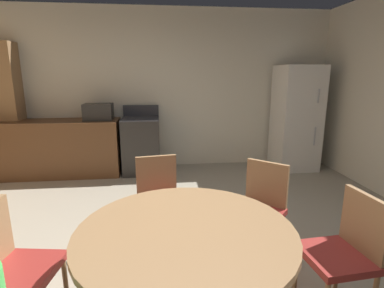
% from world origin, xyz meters
% --- Properties ---
extents(ground_plane, '(14.00, 14.00, 0.00)m').
position_xyz_m(ground_plane, '(0.00, 0.00, 0.00)').
color(ground_plane, '#A89E89').
extents(wall_back, '(6.08, 0.12, 2.70)m').
position_xyz_m(wall_back, '(0.00, 3.09, 1.35)').
color(wall_back, silver).
rests_on(wall_back, ground).
extents(kitchen_counter, '(1.98, 0.60, 0.90)m').
position_xyz_m(kitchen_counter, '(-1.75, 2.69, 0.45)').
color(kitchen_counter, brown).
rests_on(kitchen_counter, ground).
extents(pantry_column, '(0.44, 0.36, 2.10)m').
position_xyz_m(pantry_column, '(-2.52, 2.87, 1.05)').
color(pantry_column, '#9E754C').
rests_on(pantry_column, ground).
extents(oven_range, '(0.60, 0.60, 1.10)m').
position_xyz_m(oven_range, '(-0.41, 2.69, 0.47)').
color(oven_range, '#2D2B28').
rests_on(oven_range, ground).
extents(refrigerator, '(0.68, 0.68, 1.76)m').
position_xyz_m(refrigerator, '(2.22, 2.64, 0.88)').
color(refrigerator, white).
rests_on(refrigerator, ground).
extents(microwave, '(0.44, 0.32, 0.26)m').
position_xyz_m(microwave, '(-1.07, 2.69, 1.03)').
color(microwave, '#2D2B28').
rests_on(microwave, kitchen_counter).
extents(dining_table, '(1.25, 1.25, 0.76)m').
position_xyz_m(dining_table, '(0.03, -0.62, 0.61)').
color(dining_table, '#9E754C').
rests_on(dining_table, ground).
extents(chair_northeast, '(0.57, 0.57, 0.87)m').
position_xyz_m(chair_northeast, '(0.75, 0.16, 0.50)').
color(chair_northeast, '#9E754C').
rests_on(chair_northeast, ground).
extents(chair_east, '(0.43, 0.43, 0.87)m').
position_xyz_m(chair_east, '(1.09, -0.53, 0.50)').
color(chair_east, '#9E754C').
rests_on(chair_east, ground).
extents(chair_north, '(0.45, 0.45, 0.87)m').
position_xyz_m(chair_north, '(-0.13, 0.43, 0.50)').
color(chair_north, '#9E754C').
rests_on(chair_north, ground).
extents(chair_west, '(0.46, 0.46, 0.87)m').
position_xyz_m(chair_west, '(-1.02, -0.45, 0.50)').
color(chair_west, '#9E754C').
rests_on(chair_west, ground).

